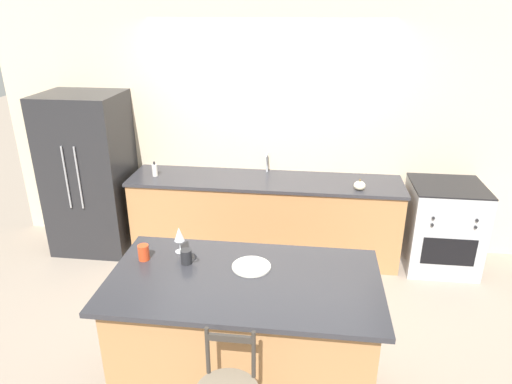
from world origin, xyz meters
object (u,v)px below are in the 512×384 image
at_px(coffee_mug, 187,257).
at_px(soap_bottle, 155,170).
at_px(dinner_plate, 251,266).
at_px(wine_glass, 179,235).
at_px(refrigerator, 90,174).
at_px(oven_range, 442,226).
at_px(tumbler_cup, 144,252).
at_px(pumpkin_decoration, 360,186).

xyz_separation_m(coffee_mug, soap_bottle, (-0.85, 1.81, -0.04)).
bearing_deg(dinner_plate, soap_bottle, 125.63).
xyz_separation_m(wine_glass, coffee_mug, (0.09, -0.15, -0.09)).
bearing_deg(refrigerator, wine_glass, -47.97).
height_order(oven_range, coffee_mug, coffee_mug).
relative_size(refrigerator, soap_bottle, 10.95).
relative_size(oven_range, soap_bottle, 5.75).
bearing_deg(tumbler_cup, coffee_mug, -2.30).
distance_m(oven_range, coffee_mug, 2.94).
bearing_deg(tumbler_cup, pumpkin_decoration, 45.48).
bearing_deg(pumpkin_decoration, dinner_plate, -117.48).
relative_size(wine_glass, coffee_mug, 1.73).
xyz_separation_m(coffee_mug, tumbler_cup, (-0.31, 0.01, 0.00)).
distance_m(coffee_mug, soap_bottle, 2.00).
bearing_deg(soap_bottle, tumbler_cup, -73.51).
height_order(oven_range, dinner_plate, dinner_plate).
bearing_deg(soap_bottle, pumpkin_decoration, -3.63).
height_order(dinner_plate, coffee_mug, coffee_mug).
relative_size(coffee_mug, pumpkin_decoration, 0.96).
relative_size(oven_range, pumpkin_decoration, 7.94).
height_order(wine_glass, coffee_mug, wine_glass).
bearing_deg(wine_glass, coffee_mug, -58.87).
bearing_deg(tumbler_cup, soap_bottle, 106.49).
bearing_deg(dinner_plate, tumbler_cup, 179.23).
bearing_deg(wine_glass, soap_bottle, 114.44).
relative_size(tumbler_cup, soap_bottle, 0.69).
height_order(coffee_mug, pumpkin_decoration, coffee_mug).
height_order(dinner_plate, soap_bottle, soap_bottle).
height_order(wine_glass, soap_bottle, wine_glass).
xyz_separation_m(dinner_plate, soap_bottle, (-1.30, 1.81, 0.00)).
distance_m(oven_range, pumpkin_decoration, 1.04).
bearing_deg(oven_range, refrigerator, -179.73).
distance_m(oven_range, tumbler_cup, 3.18).
xyz_separation_m(refrigerator, coffee_mug, (1.60, -1.82, 0.12)).
height_order(wine_glass, tumbler_cup, wine_glass).
bearing_deg(dinner_plate, refrigerator, 138.39).
height_order(dinner_plate, pumpkin_decoration, pumpkin_decoration).
bearing_deg(dinner_plate, coffee_mug, -179.71).
height_order(dinner_plate, tumbler_cup, tumbler_cup).
bearing_deg(tumbler_cup, dinner_plate, -0.77).
distance_m(wine_glass, pumpkin_decoration, 2.08).
height_order(tumbler_cup, soap_bottle, tumbler_cup).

